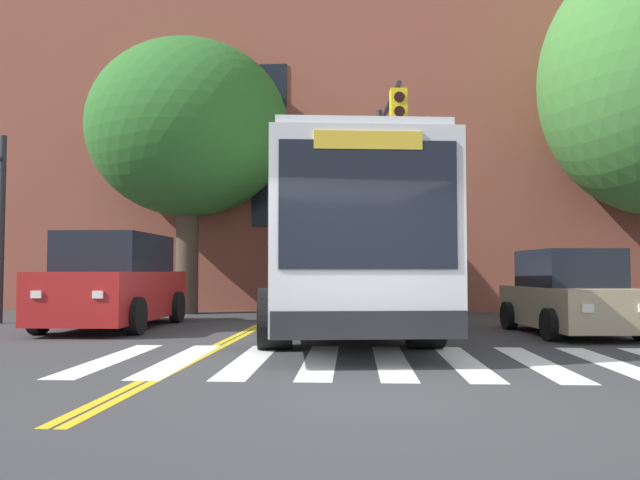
% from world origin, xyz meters
% --- Properties ---
extents(ground_plane, '(120.00, 120.00, 0.00)m').
position_xyz_m(ground_plane, '(0.00, 0.00, 0.00)').
color(ground_plane, '#38383A').
extents(crosswalk, '(8.62, 3.65, 0.01)m').
position_xyz_m(crosswalk, '(0.30, 2.35, 0.00)').
color(crosswalk, white).
rests_on(crosswalk, ground).
extents(lane_line_yellow_inner, '(0.12, 36.00, 0.01)m').
position_xyz_m(lane_line_yellow_inner, '(-2.66, 16.35, 0.00)').
color(lane_line_yellow_inner, gold).
rests_on(lane_line_yellow_inner, ground).
extents(lane_line_yellow_outer, '(0.12, 36.00, 0.01)m').
position_xyz_m(lane_line_yellow_outer, '(-2.50, 16.35, 0.00)').
color(lane_line_yellow_outer, gold).
rests_on(lane_line_yellow_outer, ground).
extents(city_bus, '(4.21, 12.26, 3.37)m').
position_xyz_m(city_bus, '(-0.84, 7.44, 1.83)').
color(city_bus, white).
rests_on(city_bus, ground).
extents(car_red_near_lane, '(2.34, 4.86, 2.10)m').
position_xyz_m(car_red_near_lane, '(-5.71, 7.02, 1.01)').
color(car_red_near_lane, '#AD1E1E').
rests_on(car_red_near_lane, ground).
extents(car_tan_far_lane, '(2.24, 3.83, 1.70)m').
position_xyz_m(car_tan_far_lane, '(3.99, 6.39, 0.78)').
color(car_tan_far_lane, tan).
rests_on(car_tan_far_lane, ground).
extents(traffic_light_overhead, '(0.62, 3.94, 5.60)m').
position_xyz_m(traffic_light_overhead, '(0.39, 8.52, 3.79)').
color(traffic_light_overhead, '#28282D').
rests_on(traffic_light_overhead, ground).
extents(street_tree_curbside_small, '(7.23, 7.07, 8.23)m').
position_xyz_m(street_tree_curbside_small, '(-5.48, 11.69, 5.54)').
color(street_tree_curbside_small, '#4C3D2D').
rests_on(street_tree_curbside_small, ground).
extents(building_facade, '(30.50, 8.92, 13.57)m').
position_xyz_m(building_facade, '(-3.21, 17.31, 6.79)').
color(building_facade, brown).
rests_on(building_facade, ground).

